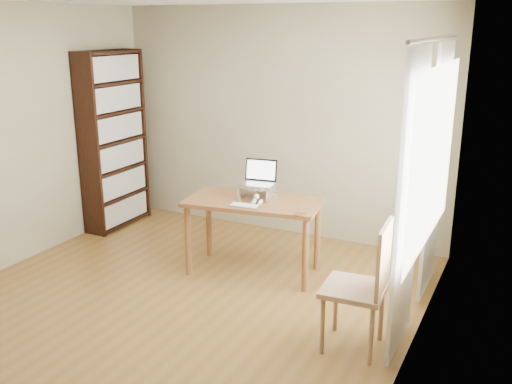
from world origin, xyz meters
name	(u,v)px	position (x,y,z in m)	size (l,w,h in m)	color
room	(167,164)	(0.03, 0.01, 1.30)	(4.04, 4.54, 2.64)	brown
bookshelf	(114,141)	(-1.83, 1.55, 1.05)	(0.30, 0.90, 2.10)	black
curtains	(424,184)	(1.92, 0.80, 1.17)	(0.03, 1.90, 2.25)	silver
desk	(253,211)	(0.30, 1.02, 0.64)	(1.37, 0.83, 0.75)	brown
laptop_stand	(257,190)	(0.30, 1.10, 0.83)	(0.32, 0.25, 0.13)	silver
laptop	(260,178)	(0.30, 1.16, 0.94)	(0.35, 0.31, 0.23)	silver
keyboard	(244,206)	(0.32, 0.80, 0.76)	(0.29, 0.15, 0.02)	silver
coaster	(300,214)	(0.87, 0.82, 0.75)	(0.11, 0.11, 0.01)	#4F321B
cat	(262,191)	(0.34, 1.13, 0.82)	(0.26, 0.49, 0.17)	#443F35
chair	(365,282)	(1.68, 0.12, 0.56)	(0.48, 0.48, 1.02)	#A97A5B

